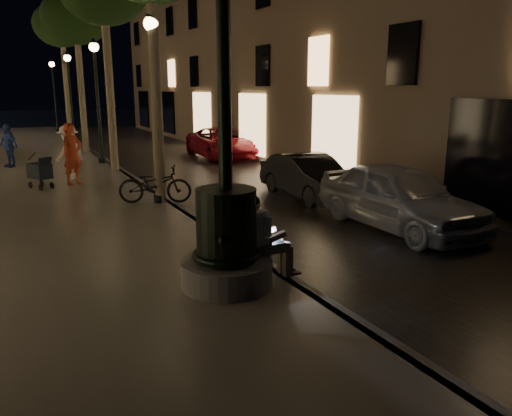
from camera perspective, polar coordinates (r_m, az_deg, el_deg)
ground at (r=20.19m, az=-15.77°, el=4.13°), size 120.00×120.00×0.00m
cobble_lane at (r=20.97m, az=-7.71°, el=4.88°), size 6.00×45.00×0.02m
promenade at (r=19.80m, az=-27.20°, el=3.25°), size 8.00×45.00×0.20m
curb_strip at (r=20.17m, az=-15.79°, el=4.41°), size 0.25×45.00×0.20m
fountain_lamppost at (r=7.41m, az=-3.43°, el=-1.50°), size 1.40×1.40×5.21m
seated_man_laptop at (r=7.75m, az=0.76°, el=-3.06°), size 0.99×0.34×1.36m
tree_third at (r=25.00m, az=-19.92°, el=19.71°), size 3.00×3.00×7.20m
tree_far at (r=30.96m, az=-21.37°, el=18.81°), size 3.00×3.00×7.50m
lamp_curb_a at (r=13.06m, az=-11.61°, el=13.74°), size 0.36×0.36×4.81m
lamp_curb_b at (r=20.87m, az=-17.76°, el=13.22°), size 0.36×0.36×4.81m
lamp_curb_c at (r=28.79m, az=-20.53°, el=12.94°), size 0.36×0.36×4.81m
lamp_curb_d at (r=36.74m, az=-22.10°, el=12.77°), size 0.36×0.36×4.81m
stroller at (r=16.17m, az=-23.48°, el=3.89°), size 0.71×1.02×1.06m
car_front at (r=11.71m, az=16.02°, el=1.26°), size 1.78×4.39×1.49m
car_second at (r=14.57m, az=6.04°, el=3.60°), size 1.45×3.88×1.26m
car_third at (r=23.08m, az=-3.85°, el=7.44°), size 2.50×5.01×1.36m
pedestrian_red at (r=16.51m, az=-20.26°, el=5.82°), size 0.83×0.75×1.89m
pedestrian_white at (r=17.40m, az=-20.57°, el=5.95°), size 1.31×1.23×1.77m
pedestrian_blue at (r=21.14m, az=-26.44°, el=6.41°), size 0.85×1.02×1.63m
bicycle at (r=13.24m, az=-11.48°, el=2.67°), size 1.98×1.37×0.99m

